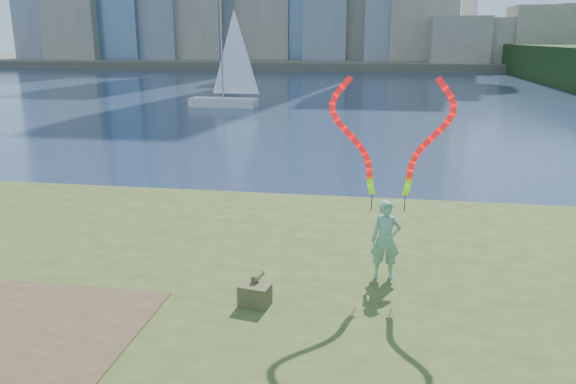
# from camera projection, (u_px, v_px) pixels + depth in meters

# --- Properties ---
(ground) EXTENTS (320.00, 320.00, 0.00)m
(ground) POSITION_uv_depth(u_px,v_px,m) (234.00, 295.00, 11.10)
(ground) COLOR #18243D
(ground) RESTS_ON ground
(grassy_knoll) EXTENTS (20.00, 18.00, 0.80)m
(grassy_knoll) POSITION_uv_depth(u_px,v_px,m) (196.00, 340.00, 8.82)
(grassy_knoll) COLOR #364418
(grassy_knoll) RESTS_ON ground
(dirt_patch) EXTENTS (3.20, 3.00, 0.02)m
(dirt_patch) POSITION_uv_depth(u_px,v_px,m) (30.00, 330.00, 8.18)
(dirt_patch) COLOR #47331E
(dirt_patch) RESTS_ON grassy_knoll
(far_shore) EXTENTS (320.00, 40.00, 1.20)m
(far_shore) POSITION_uv_depth(u_px,v_px,m) (367.00, 62.00, 101.30)
(far_shore) COLOR #4D4838
(far_shore) RESTS_ON ground
(woman_with_ribbons) EXTENTS (1.96, 0.37, 3.83)m
(woman_with_ribbons) POSITION_uv_depth(u_px,v_px,m) (388.00, 198.00, 9.65)
(woman_with_ribbons) COLOR #197941
(woman_with_ribbons) RESTS_ON grassy_knoll
(canvas_bag) EXTENTS (0.53, 0.60, 0.46)m
(canvas_bag) POSITION_uv_depth(u_px,v_px,m) (255.00, 294.00, 8.93)
(canvas_bag) COLOR #443D23
(canvas_bag) RESTS_ON grassy_knoll
(sailboat) EXTENTS (5.23, 1.81, 7.90)m
(sailboat) POSITION_uv_depth(u_px,v_px,m) (226.00, 88.00, 40.83)
(sailboat) COLOR silver
(sailboat) RESTS_ON ground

